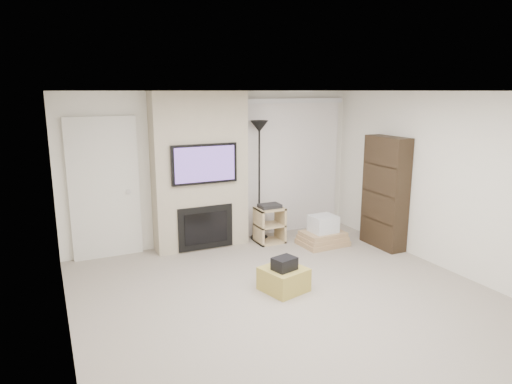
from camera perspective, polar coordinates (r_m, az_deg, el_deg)
name	(u,v)px	position (r m, az deg, el deg)	size (l,w,h in m)	color
floor	(299,306)	(5.60, 5.39, -14.05)	(5.00, 5.50, 0.00)	#9E9385
ceiling	(304,91)	(5.01, 5.99, 12.46)	(5.00, 5.50, 0.00)	white
wall_back	(216,168)	(7.60, -4.98, 3.04)	(5.00, 2.50, 0.00)	white
wall_left	(61,233)	(4.47, -23.14, -4.77)	(5.50, 2.50, 0.00)	white
wall_right	(460,185)	(6.77, 24.19, 0.79)	(5.50, 2.50, 0.00)	white
hvac_vent	(298,91)	(5.90, 5.30, 12.46)	(0.35, 0.18, 0.01)	silver
ottoman	(284,279)	(5.93, 3.49, -10.82)	(0.50, 0.50, 0.30)	#AA9642
black_bag	(284,264)	(5.80, 3.57, -8.93)	(0.28, 0.22, 0.16)	black
fireplace_wall	(200,172)	(7.30, -6.99, 2.48)	(1.50, 0.47, 2.50)	#B3A68E
entry_door	(105,189)	(7.20, -18.41, 0.31)	(1.02, 0.11, 2.14)	silver
vertical_blinds	(291,161)	(8.14, 4.44, 3.85)	(1.98, 0.10, 2.37)	silver
floor_lamp	(259,147)	(7.59, 0.41, 5.69)	(0.30, 0.30, 2.02)	black
av_stand	(270,222)	(7.65, 1.71, -3.81)	(0.45, 0.38, 0.66)	tan
box_stack	(323,234)	(7.64, 8.36, -5.19)	(0.76, 0.59, 0.50)	tan
bookshelf	(385,193)	(7.61, 15.85, -0.07)	(0.30, 0.80, 1.80)	black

